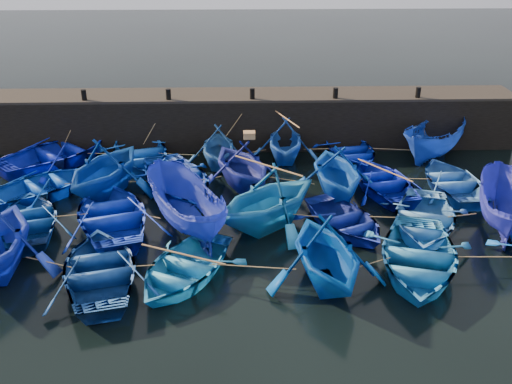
{
  "coord_description": "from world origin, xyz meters",
  "views": [
    {
      "loc": [
        -0.56,
        -17.0,
        10.31
      ],
      "look_at": [
        0.0,
        3.2,
        0.7
      ],
      "focal_mm": 40.0,
      "sensor_mm": 36.0,
      "label": 1
    }
  ],
  "objects_px": {
    "wooden_crate": "(249,135)",
    "boat_13": "(29,219)",
    "boat_8": "(176,181)",
    "boat_0": "(57,153)"
  },
  "relations": [
    {
      "from": "wooden_crate",
      "to": "boat_13",
      "type": "bearing_deg",
      "value": -156.87
    },
    {
      "from": "wooden_crate",
      "to": "boat_8",
      "type": "bearing_deg",
      "value": -172.96
    },
    {
      "from": "boat_0",
      "to": "boat_13",
      "type": "distance_m",
      "value": 6.38
    },
    {
      "from": "boat_13",
      "to": "wooden_crate",
      "type": "xyz_separation_m",
      "value": [
        8.12,
        3.47,
        1.94
      ]
    },
    {
      "from": "boat_8",
      "to": "boat_13",
      "type": "bearing_deg",
      "value": -170.13
    },
    {
      "from": "boat_0",
      "to": "boat_8",
      "type": "bearing_deg",
      "value": -164.63
    },
    {
      "from": "boat_13",
      "to": "wooden_crate",
      "type": "bearing_deg",
      "value": -173.43
    },
    {
      "from": "boat_8",
      "to": "boat_13",
      "type": "relative_size",
      "value": 1.22
    },
    {
      "from": "boat_8",
      "to": "boat_13",
      "type": "distance_m",
      "value": 5.94
    },
    {
      "from": "boat_8",
      "to": "boat_13",
      "type": "xyz_separation_m",
      "value": [
        -5.07,
        -3.09,
        -0.1
      ]
    }
  ]
}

